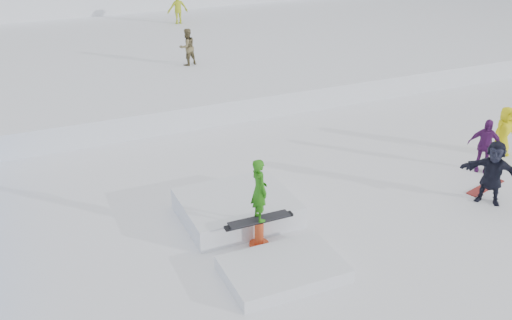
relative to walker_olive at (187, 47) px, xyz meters
name	(u,v)px	position (x,y,z in m)	size (l,w,h in m)	color
ground	(272,243)	(-1.88, -11.78, -1.53)	(120.00, 120.00, 0.00)	white
snow_midrise	(120,54)	(-1.88, 4.22, -1.13)	(50.00, 18.00, 0.80)	white
walker_olive	(187,47)	(0.00, 0.00, 0.00)	(0.71, 0.55, 1.45)	brown
walker_ygreen	(178,7)	(1.94, 7.67, 0.12)	(1.09, 0.62, 1.68)	#97A918
spectator_purple	(485,145)	(5.06, -10.85, -0.76)	(0.90, 0.38, 1.54)	#5D1E66
spectator_yellow	(504,131)	(6.36, -10.29, -0.77)	(0.74, 0.48, 1.50)	yellow
spectator_dark	(493,172)	(3.92, -12.29, -0.70)	(1.54, 0.49, 1.66)	black
loose_board_red	(485,187)	(4.45, -11.70, -1.51)	(1.40, 0.28, 0.03)	maroon
jib_rail_feature	(249,221)	(-2.17, -11.15, -1.22)	(2.60, 4.40, 2.11)	white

